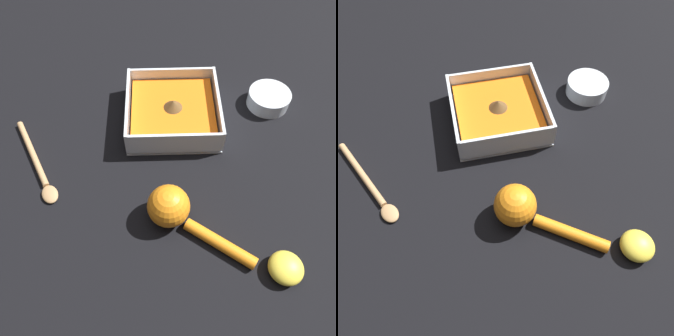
{
  "view_description": "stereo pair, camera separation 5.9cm",
  "coord_description": "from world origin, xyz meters",
  "views": [
    {
      "loc": [
        -0.47,
        0.04,
        0.53
      ],
      "look_at": [
        -0.15,
        0.03,
        0.03
      ],
      "focal_mm": 35.0,
      "sensor_mm": 36.0,
      "label": 1
    },
    {
      "loc": [
        -0.47,
        0.1,
        0.53
      ],
      "look_at": [
        -0.15,
        0.03,
        0.03
      ],
      "focal_mm": 35.0,
      "sensor_mm": 36.0,
      "label": 2
    }
  ],
  "objects": [
    {
      "name": "lemon_half",
      "position": [
        -0.33,
        -0.15,
        0.02
      ],
      "size": [
        0.06,
        0.06,
        0.03
      ],
      "color": "yellow",
      "rests_on": "ground_plane"
    },
    {
      "name": "square_dish",
      "position": [
        -0.0,
        0.02,
        0.02
      ],
      "size": [
        0.19,
        0.19,
        0.06
      ],
      "color": "silver",
      "rests_on": "ground_plane"
    },
    {
      "name": "lemon_squeezer",
      "position": [
        -0.23,
        0.02,
        0.03
      ],
      "size": [
        0.14,
        0.18,
        0.07
      ],
      "rotation": [
        0.0,
        0.0,
        0.96
      ],
      "color": "orange",
      "rests_on": "ground_plane"
    },
    {
      "name": "spice_bowl",
      "position": [
        0.04,
        -0.19,
        0.02
      ],
      "size": [
        0.09,
        0.09,
        0.03
      ],
      "color": "silver",
      "rests_on": "ground_plane"
    },
    {
      "name": "ground_plane",
      "position": [
        0.0,
        0.0,
        0.0
      ],
      "size": [
        4.0,
        4.0,
        0.0
      ],
      "primitive_type": "plane",
      "color": "black"
    },
    {
      "name": "wooden_spoon",
      "position": [
        -0.11,
        0.28,
        0.01
      ],
      "size": [
        0.2,
        0.12,
        0.01
      ],
      "rotation": [
        0.0,
        0.0,
        3.63
      ],
      "color": "tan",
      "rests_on": "ground_plane"
    }
  ]
}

